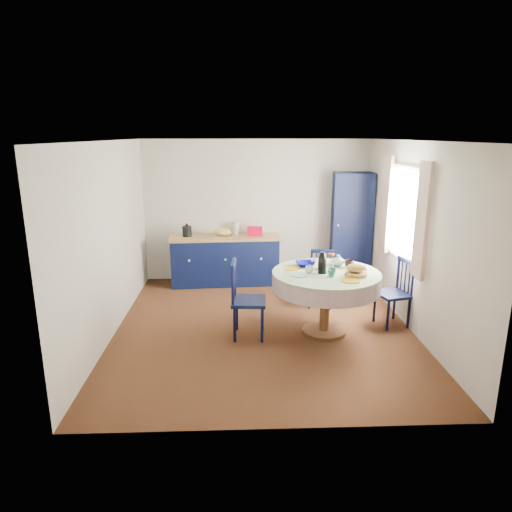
{
  "coord_description": "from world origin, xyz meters",
  "views": [
    {
      "loc": [
        -0.34,
        -5.82,
        2.58
      ],
      "look_at": [
        -0.09,
        0.2,
        0.97
      ],
      "focal_mm": 32.0,
      "sensor_mm": 36.0,
      "label": 1
    }
  ],
  "objects_px": {
    "chair_right": "(395,292)",
    "mug_b": "(331,273)",
    "chair_left": "(245,299)",
    "dining_table": "(326,282)",
    "mug_c": "(349,264)",
    "cobalt_bowl": "(305,264)",
    "chair_far": "(321,278)",
    "mug_a": "(310,270)",
    "pantry_cabinet": "(351,228)",
    "mug_d": "(314,262)",
    "kitchen_counter": "(225,259)"
  },
  "relations": [
    {
      "from": "mug_b",
      "to": "kitchen_counter",
      "type": "bearing_deg",
      "value": 120.57
    },
    {
      "from": "kitchen_counter",
      "to": "chair_right",
      "type": "relative_size",
      "value": 2.06
    },
    {
      "from": "mug_d",
      "to": "cobalt_bowl",
      "type": "distance_m",
      "value": 0.15
    },
    {
      "from": "chair_left",
      "to": "cobalt_bowl",
      "type": "height_order",
      "value": "chair_left"
    },
    {
      "from": "chair_left",
      "to": "mug_b",
      "type": "height_order",
      "value": "chair_left"
    },
    {
      "from": "mug_d",
      "to": "pantry_cabinet",
      "type": "bearing_deg",
      "value": 62.92
    },
    {
      "from": "dining_table",
      "to": "chair_far",
      "type": "distance_m",
      "value": 1.08
    },
    {
      "from": "chair_right",
      "to": "mug_c",
      "type": "distance_m",
      "value": 0.8
    },
    {
      "from": "kitchen_counter",
      "to": "cobalt_bowl",
      "type": "bearing_deg",
      "value": -62.02
    },
    {
      "from": "kitchen_counter",
      "to": "mug_d",
      "type": "xyz_separation_m",
      "value": [
        1.27,
        -1.84,
        0.45
      ]
    },
    {
      "from": "chair_right",
      "to": "mug_a",
      "type": "distance_m",
      "value": 1.34
    },
    {
      "from": "mug_a",
      "to": "mug_d",
      "type": "xyz_separation_m",
      "value": [
        0.12,
        0.37,
        -0.0
      ]
    },
    {
      "from": "chair_right",
      "to": "cobalt_bowl",
      "type": "xyz_separation_m",
      "value": [
        -1.25,
        0.04,
        0.4
      ]
    },
    {
      "from": "mug_b",
      "to": "mug_c",
      "type": "bearing_deg",
      "value": 50.55
    },
    {
      "from": "kitchen_counter",
      "to": "chair_left",
      "type": "height_order",
      "value": "kitchen_counter"
    },
    {
      "from": "pantry_cabinet",
      "to": "dining_table",
      "type": "relative_size",
      "value": 1.39
    },
    {
      "from": "pantry_cabinet",
      "to": "chair_left",
      "type": "distance_m",
      "value": 3.0
    },
    {
      "from": "pantry_cabinet",
      "to": "cobalt_bowl",
      "type": "distance_m",
      "value": 2.22
    },
    {
      "from": "kitchen_counter",
      "to": "mug_b",
      "type": "bearing_deg",
      "value": -62.38
    },
    {
      "from": "dining_table",
      "to": "kitchen_counter",
      "type": "bearing_deg",
      "value": 122.3
    },
    {
      "from": "chair_far",
      "to": "mug_c",
      "type": "xyz_separation_m",
      "value": [
        0.22,
        -0.84,
        0.47
      ]
    },
    {
      "from": "kitchen_counter",
      "to": "mug_a",
      "type": "distance_m",
      "value": 2.53
    },
    {
      "from": "dining_table",
      "to": "mug_b",
      "type": "distance_m",
      "value": 0.26
    },
    {
      "from": "chair_left",
      "to": "mug_a",
      "type": "bearing_deg",
      "value": -83.96
    },
    {
      "from": "mug_a",
      "to": "chair_far",
      "type": "bearing_deg",
      "value": 71.64
    },
    {
      "from": "mug_c",
      "to": "chair_right",
      "type": "bearing_deg",
      "value": 3.9
    },
    {
      "from": "pantry_cabinet",
      "to": "mug_a",
      "type": "relative_size",
      "value": 17.14
    },
    {
      "from": "chair_far",
      "to": "mug_d",
      "type": "distance_m",
      "value": 0.86
    },
    {
      "from": "dining_table",
      "to": "mug_c",
      "type": "relative_size",
      "value": 10.99
    },
    {
      "from": "cobalt_bowl",
      "to": "pantry_cabinet",
      "type": "bearing_deg",
      "value": 60.5
    },
    {
      "from": "kitchen_counter",
      "to": "mug_b",
      "type": "relative_size",
      "value": 18.08
    },
    {
      "from": "dining_table",
      "to": "mug_c",
      "type": "height_order",
      "value": "dining_table"
    },
    {
      "from": "chair_far",
      "to": "mug_a",
      "type": "height_order",
      "value": "mug_a"
    },
    {
      "from": "kitchen_counter",
      "to": "mug_d",
      "type": "bearing_deg",
      "value": -58.31
    },
    {
      "from": "chair_left",
      "to": "mug_c",
      "type": "relative_size",
      "value": 8.01
    },
    {
      "from": "chair_right",
      "to": "mug_b",
      "type": "xyz_separation_m",
      "value": [
        -0.99,
        -0.43,
        0.42
      ]
    },
    {
      "from": "dining_table",
      "to": "mug_c",
      "type": "bearing_deg",
      "value": 30.26
    },
    {
      "from": "mug_d",
      "to": "cobalt_bowl",
      "type": "bearing_deg",
      "value": -157.16
    },
    {
      "from": "pantry_cabinet",
      "to": "kitchen_counter",
      "type": "bearing_deg",
      "value": -173.44
    },
    {
      "from": "dining_table",
      "to": "mug_b",
      "type": "bearing_deg",
      "value": -83.68
    },
    {
      "from": "mug_b",
      "to": "chair_left",
      "type": "bearing_deg",
      "value": 172.84
    },
    {
      "from": "chair_far",
      "to": "mug_d",
      "type": "height_order",
      "value": "mug_d"
    },
    {
      "from": "dining_table",
      "to": "cobalt_bowl",
      "type": "bearing_deg",
      "value": 130.42
    },
    {
      "from": "kitchen_counter",
      "to": "mug_c",
      "type": "height_order",
      "value": "kitchen_counter"
    },
    {
      "from": "dining_table",
      "to": "mug_a",
      "type": "distance_m",
      "value": 0.29
    },
    {
      "from": "chair_far",
      "to": "chair_right",
      "type": "xyz_separation_m",
      "value": [
        0.89,
        -0.79,
        0.04
      ]
    },
    {
      "from": "mug_a",
      "to": "mug_b",
      "type": "relative_size",
      "value": 1.05
    },
    {
      "from": "chair_left",
      "to": "mug_d",
      "type": "distance_m",
      "value": 1.09
    },
    {
      "from": "chair_left",
      "to": "chair_far",
      "type": "bearing_deg",
      "value": -43.15
    },
    {
      "from": "dining_table",
      "to": "cobalt_bowl",
      "type": "height_order",
      "value": "dining_table"
    }
  ]
}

